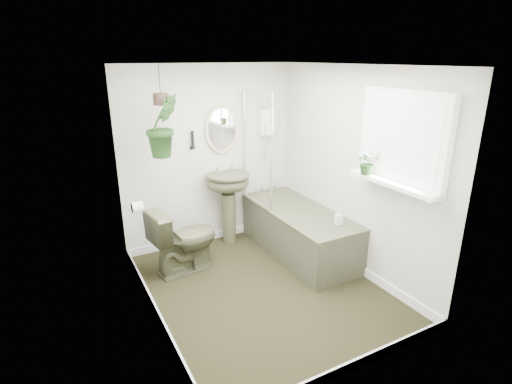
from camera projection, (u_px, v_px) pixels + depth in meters
name	position (u px, v px, depth m)	size (l,w,h in m)	color
floor	(263.00, 288.00, 4.32)	(2.30, 2.80, 0.02)	black
ceiling	(264.00, 64.00, 3.57)	(2.30, 2.80, 0.02)	white
wall_back	(210.00, 157.00, 5.12)	(2.30, 0.02, 2.30)	beige
wall_front	(362.00, 242.00, 2.77)	(2.30, 0.02, 2.30)	beige
wall_left	(146.00, 207.00, 3.43)	(0.02, 2.80, 2.30)	beige
wall_right	(353.00, 172.00, 4.47)	(0.02, 2.80, 2.30)	beige
skirting	(263.00, 283.00, 4.30)	(2.30, 2.80, 0.10)	white
bathtub	(299.00, 232.00, 5.00)	(0.72, 1.72, 0.58)	#43452E
bath_screen	(257.00, 149.00, 4.94)	(0.04, 0.72, 1.40)	silver
shower_box	(267.00, 122.00, 5.29)	(0.20, 0.10, 0.35)	white
oval_mirror	(222.00, 129.00, 5.05)	(0.46, 0.03, 0.62)	#BDB487
wall_sconce	(193.00, 140.00, 4.90)	(0.04, 0.04, 0.22)	black
toilet_roll_holder	(137.00, 207.00, 4.12)	(0.11, 0.11, 0.11)	white
window_recess	(403.00, 139.00, 3.69)	(0.08, 1.00, 0.90)	white
window_sill	(392.00, 183.00, 3.80)	(0.18, 1.00, 0.04)	white
window_blinds	(399.00, 139.00, 3.67)	(0.01, 0.86, 0.76)	white
toilet	(184.00, 239.00, 4.56)	(0.44, 0.77, 0.79)	#43452E
pedestal_sink	(229.00, 208.00, 5.26)	(0.56, 0.48, 0.96)	#43452E
sill_plant	(368.00, 163.00, 3.98)	(0.22, 0.19, 0.24)	black
hanging_plant	(163.00, 126.00, 4.26)	(0.37, 0.30, 0.68)	black
soap_bottle	(339.00, 217.00, 4.47)	(0.08, 0.08, 0.18)	#362C2B
hanging_pot	(161.00, 99.00, 4.17)	(0.16, 0.16, 0.12)	#32221A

